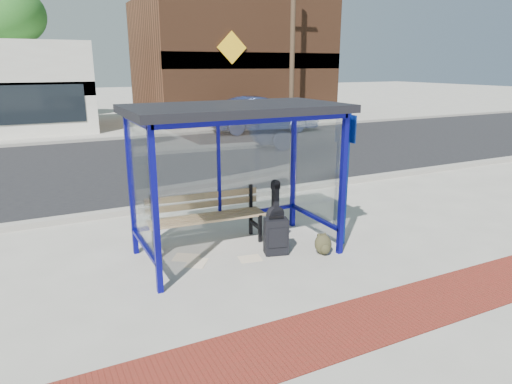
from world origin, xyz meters
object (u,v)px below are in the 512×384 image
suitcase (276,236)px  parked_car (263,115)px  backpack (323,245)px  bench (206,214)px  fire_hydrant (310,116)px  guitar_bag (275,221)px

suitcase → parked_car: bearing=79.0°
backpack → parked_car: size_ratio=0.07×
bench → fire_hydrant: bearing=54.8°
guitar_bag → backpack: bearing=-70.6°
backpack → fire_hydrant: 17.47m
bench → guitar_bag: size_ratio=1.92×
guitar_bag → suitcase: guitar_bag is taller
guitar_bag → parked_car: 13.53m
fire_hydrant → bench: bearing=-129.0°
bench → parked_car: 13.67m
suitcase → fire_hydrant: (10.04, 14.40, 0.07)m
suitcase → parked_car: (6.27, 12.59, 0.50)m
bench → suitcase: size_ratio=3.07×
parked_car → fire_hydrant: parked_car is taller
bench → suitcase: 1.28m
suitcase → bench: bearing=148.1°
bench → parked_car: (7.13, 11.66, 0.27)m
bench → backpack: size_ratio=5.89×
guitar_bag → parked_car: size_ratio=0.22×
suitcase → guitar_bag: bearing=78.2°
bench → parked_car: bearing=62.4°
bench → guitar_bag: bearing=-18.4°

